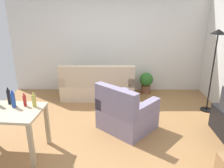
{
  "coord_description": "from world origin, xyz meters",
  "views": [
    {
      "loc": [
        0.13,
        -3.76,
        2.26
      ],
      "look_at": [
        0.1,
        0.5,
        0.75
      ],
      "focal_mm": 35.71,
      "sensor_mm": 36.0,
      "label": 1
    }
  ],
  "objects_px": {
    "armchair": "(126,114)",
    "bottle_blue": "(13,100)",
    "couch": "(98,86)",
    "desk": "(3,117)",
    "potted_plant": "(146,81)",
    "bottle_squat": "(34,101)",
    "torchiere_lamp": "(216,49)",
    "bottle_red": "(25,101)",
    "bottle_dark": "(9,97)"
  },
  "relations": [
    {
      "from": "desk",
      "to": "torchiere_lamp",
      "type": "bearing_deg",
      "value": 27.06
    },
    {
      "from": "torchiere_lamp",
      "to": "desk",
      "type": "distance_m",
      "value": 4.2
    },
    {
      "from": "torchiere_lamp",
      "to": "potted_plant",
      "type": "xyz_separation_m",
      "value": [
        -1.24,
        1.06,
        -1.08
      ]
    },
    {
      "from": "torchiere_lamp",
      "to": "bottle_squat",
      "type": "distance_m",
      "value": 3.69
    },
    {
      "from": "torchiere_lamp",
      "to": "bottle_dark",
      "type": "distance_m",
      "value": 4.05
    },
    {
      "from": "bottle_red",
      "to": "bottle_blue",
      "type": "bearing_deg",
      "value": -163.78
    },
    {
      "from": "couch",
      "to": "potted_plant",
      "type": "distance_m",
      "value": 1.32
    },
    {
      "from": "bottle_blue",
      "to": "bottle_squat",
      "type": "relative_size",
      "value": 1.19
    },
    {
      "from": "armchair",
      "to": "bottle_blue",
      "type": "bearing_deg",
      "value": 62.11
    },
    {
      "from": "torchiere_lamp",
      "to": "armchair",
      "type": "bearing_deg",
      "value": -156.66
    },
    {
      "from": "bottle_blue",
      "to": "bottle_squat",
      "type": "xyz_separation_m",
      "value": [
        0.31,
        0.03,
        -0.02
      ]
    },
    {
      "from": "bottle_squat",
      "to": "couch",
      "type": "bearing_deg",
      "value": 69.06
    },
    {
      "from": "potted_plant",
      "to": "bottle_red",
      "type": "distance_m",
      "value": 3.4
    },
    {
      "from": "bottle_red",
      "to": "bottle_squat",
      "type": "distance_m",
      "value": 0.15
    },
    {
      "from": "bottle_red",
      "to": "bottle_squat",
      "type": "bearing_deg",
      "value": -6.68
    },
    {
      "from": "bottle_blue",
      "to": "bottle_red",
      "type": "distance_m",
      "value": 0.17
    },
    {
      "from": "armchair",
      "to": "bottle_squat",
      "type": "bearing_deg",
      "value": 64.99
    },
    {
      "from": "armchair",
      "to": "bottle_squat",
      "type": "xyz_separation_m",
      "value": [
        -1.47,
        -0.62,
        0.54
      ]
    },
    {
      "from": "couch",
      "to": "armchair",
      "type": "xyz_separation_m",
      "value": [
        0.63,
        -1.56,
        0.01
      ]
    },
    {
      "from": "desk",
      "to": "armchair",
      "type": "distance_m",
      "value": 2.1
    },
    {
      "from": "bottle_dark",
      "to": "bottle_red",
      "type": "bearing_deg",
      "value": -15.12
    },
    {
      "from": "bottle_dark",
      "to": "bottle_blue",
      "type": "distance_m",
      "value": 0.17
    },
    {
      "from": "couch",
      "to": "bottle_dark",
      "type": "height_order",
      "value": "bottle_dark"
    },
    {
      "from": "torchiere_lamp",
      "to": "bottle_red",
      "type": "distance_m",
      "value": 3.83
    },
    {
      "from": "potted_plant",
      "to": "bottle_squat",
      "type": "height_order",
      "value": "bottle_squat"
    },
    {
      "from": "bottle_dark",
      "to": "couch",
      "type": "bearing_deg",
      "value": 58.8
    },
    {
      "from": "potted_plant",
      "to": "bottle_dark",
      "type": "bearing_deg",
      "value": -136.63
    },
    {
      "from": "torchiere_lamp",
      "to": "potted_plant",
      "type": "distance_m",
      "value": 1.96
    },
    {
      "from": "bottle_dark",
      "to": "bottle_squat",
      "type": "relative_size",
      "value": 1.2
    },
    {
      "from": "bottle_blue",
      "to": "bottle_squat",
      "type": "distance_m",
      "value": 0.31
    },
    {
      "from": "armchair",
      "to": "bottle_red",
      "type": "relative_size",
      "value": 5.69
    },
    {
      "from": "couch",
      "to": "bottle_dark",
      "type": "bearing_deg",
      "value": 58.8
    },
    {
      "from": "potted_plant",
      "to": "bottle_blue",
      "type": "height_order",
      "value": "bottle_blue"
    },
    {
      "from": "desk",
      "to": "potted_plant",
      "type": "relative_size",
      "value": 2.2
    },
    {
      "from": "bottle_squat",
      "to": "bottle_red",
      "type": "bearing_deg",
      "value": 173.32
    },
    {
      "from": "torchiere_lamp",
      "to": "bottle_squat",
      "type": "bearing_deg",
      "value": -156.84
    },
    {
      "from": "couch",
      "to": "armchair",
      "type": "relative_size",
      "value": 1.48
    },
    {
      "from": "couch",
      "to": "potted_plant",
      "type": "xyz_separation_m",
      "value": [
        1.28,
        0.31,
        0.02
      ]
    },
    {
      "from": "couch",
      "to": "torchiere_lamp",
      "type": "height_order",
      "value": "torchiere_lamp"
    },
    {
      "from": "couch",
      "to": "desk",
      "type": "height_order",
      "value": "couch"
    },
    {
      "from": "desk",
      "to": "potted_plant",
      "type": "distance_m",
      "value": 3.69
    },
    {
      "from": "potted_plant",
      "to": "armchair",
      "type": "relative_size",
      "value": 0.46
    },
    {
      "from": "desk",
      "to": "bottle_red",
      "type": "distance_m",
      "value": 0.4
    },
    {
      "from": "desk",
      "to": "bottle_blue",
      "type": "bearing_deg",
      "value": 40.27
    },
    {
      "from": "armchair",
      "to": "bottle_squat",
      "type": "distance_m",
      "value": 1.68
    },
    {
      "from": "bottle_red",
      "to": "desk",
      "type": "bearing_deg",
      "value": -153.5
    },
    {
      "from": "bottle_squat",
      "to": "desk",
      "type": "bearing_deg",
      "value": -163.61
    },
    {
      "from": "bottle_red",
      "to": "torchiere_lamp",
      "type": "bearing_deg",
      "value": 22.0
    },
    {
      "from": "bottle_blue",
      "to": "desk",
      "type": "bearing_deg",
      "value": -144.41
    },
    {
      "from": "bottle_dark",
      "to": "bottle_squat",
      "type": "distance_m",
      "value": 0.44
    }
  ]
}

